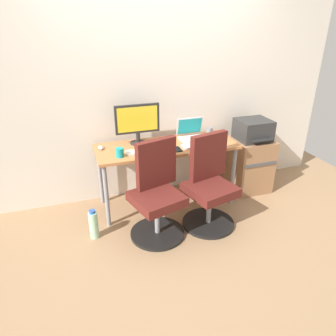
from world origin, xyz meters
TOP-DOWN VIEW (x-y plane):
  - ground_plane at (0.00, 0.00)m, footprint 5.28×5.28m
  - back_wall at (0.00, 0.37)m, footprint 4.40×0.04m
  - desk at (0.00, 0.00)m, footprint 1.53×0.58m
  - office_chair_left at (-0.26, -0.49)m, footprint 0.54×0.54m
  - office_chair_right at (0.29, -0.49)m, footprint 0.54×0.54m
  - side_cabinet at (1.08, 0.02)m, footprint 0.45×0.48m
  - printer at (1.08, 0.02)m, footprint 0.38×0.40m
  - water_bottle_on_floor at (-0.88, -0.39)m, footprint 0.09×0.09m
  - desktop_monitor at (-0.28, 0.15)m, footprint 0.48×0.18m
  - open_laptop at (0.34, 0.12)m, footprint 0.31×0.27m
  - keyboard_by_monitor at (-0.29, -0.11)m, footprint 0.34×0.12m
  - keyboard_by_laptop at (0.31, -0.13)m, footprint 0.34×0.12m
  - mouse_by_monitor at (-0.69, 0.11)m, footprint 0.06×0.10m
  - mouse_by_laptop at (0.55, -0.19)m, footprint 0.06×0.10m
  - coffee_mug at (-0.54, -0.16)m, footprint 0.08×0.08m
  - pen_cup at (0.56, 0.11)m, footprint 0.07×0.07m
  - phone_near_monitor at (0.07, -0.16)m, footprint 0.07×0.14m

SIDE VIEW (x-z plane):
  - ground_plane at x=0.00m, z-range 0.00..0.00m
  - water_bottle_on_floor at x=-0.88m, z-range -0.01..0.30m
  - side_cabinet at x=1.08m, z-range 0.00..0.65m
  - office_chair_left at x=-0.26m, z-range -0.05..0.89m
  - office_chair_right at x=0.29m, z-range -0.05..0.89m
  - desk at x=0.00m, z-range 0.29..1.01m
  - phone_near_monitor at x=0.07m, z-range 0.72..0.73m
  - keyboard_by_monitor at x=-0.29m, z-range 0.72..0.74m
  - keyboard_by_laptop at x=0.31m, z-range 0.72..0.74m
  - mouse_by_monitor at x=-0.69m, z-range 0.72..0.75m
  - mouse_by_laptop at x=0.55m, z-range 0.72..0.75m
  - coffee_mug at x=-0.54m, z-range 0.72..0.81m
  - pen_cup at x=0.56m, z-range 0.72..0.83m
  - printer at x=1.08m, z-range 0.65..0.89m
  - open_laptop at x=0.34m, z-range 0.66..0.89m
  - desktop_monitor at x=-0.28m, z-range 0.76..1.19m
  - back_wall at x=0.00m, z-range 0.00..2.60m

